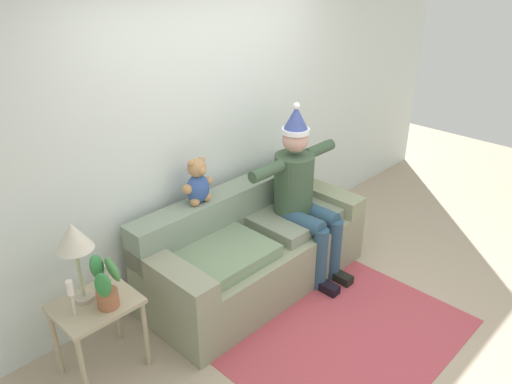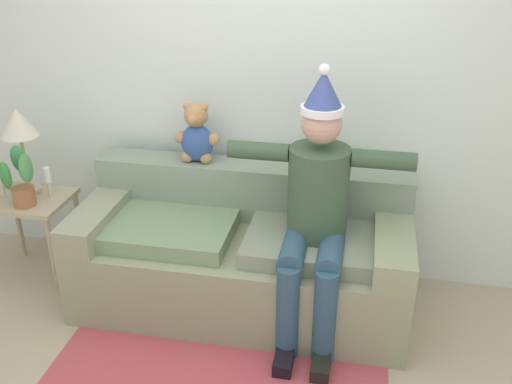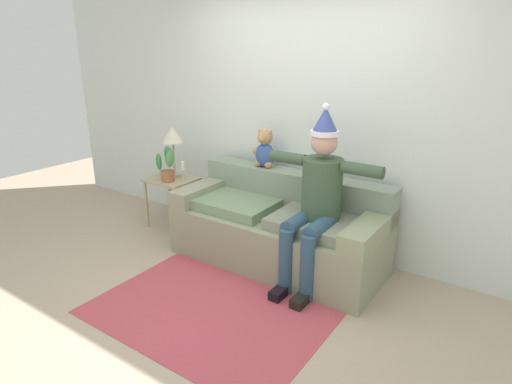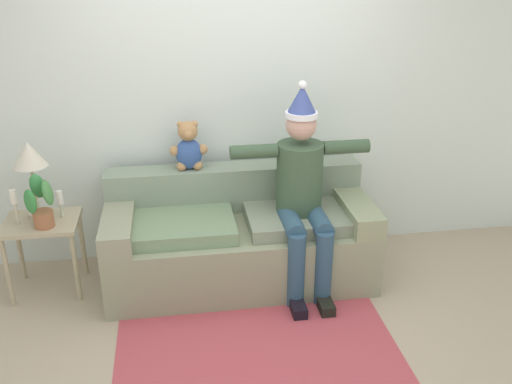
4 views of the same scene
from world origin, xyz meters
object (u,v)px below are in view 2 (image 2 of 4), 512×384
Objects in this scene: side_table at (30,211)px; candle_tall at (0,173)px; candle_short at (48,178)px; table_lamp at (18,127)px; person_seated at (316,206)px; teddy_bear at (197,135)px; couch at (243,254)px; potted_plant at (20,180)px.

side_table is 0.31m from candle_tall.
candle_short reaches higher than side_table.
table_lamp reaches higher than candle_short.
person_seated reaches higher than candle_tall.
person_seated reaches higher than teddy_bear.
table_lamp is (-1.47, 0.12, 0.69)m from couch.
couch is 1.45m from potted_plant.
side_table is 2.19× the size of candle_tall.
side_table is (-1.10, -0.23, -0.52)m from teddy_bear.
candle_short is (-0.95, -0.19, -0.29)m from teddy_bear.
candle_short is at bearing 172.53° from person_seated.
person_seated is at bearing -7.47° from candle_short.
candle_tall is at bearing 179.67° from couch.
table_lamp is at bearing 171.84° from person_seated.
person_seated is 5.93× the size of candle_tall.
person_seated is 1.76m from candle_short.
potted_plant reaches higher than couch.
potted_plant reaches higher than side_table.
candle_short is at bearing -168.52° from teddy_bear.
table_lamp is at bearing 110.88° from potted_plant.
candle_tall is at bearing -139.04° from table_lamp.
candle_tall reaches higher than couch.
person_seated is at bearing -8.16° from table_lamp.
potted_plant is at bearing 177.30° from person_seated.
table_lamp is 0.33m from candle_tall.
teddy_bear is (-0.35, 0.26, 0.66)m from couch.
couch is 0.79m from teddy_bear.
teddy_bear is 1.23m from side_table.
candle_tall is (-0.12, -0.11, -0.28)m from table_lamp.
person_seated is at bearing -27.97° from teddy_bear.
person_seated reaches higher than table_lamp.
candle_short is (-1.74, 0.23, -0.09)m from person_seated.
table_lamp is (-0.03, 0.09, 0.55)m from side_table.
potted_plant reaches higher than candle_short.
potted_plant is (-1.05, -0.33, -0.25)m from teddy_bear.
side_table is (-1.89, 0.19, -0.32)m from person_seated.
potted_plant is (0.07, -0.19, -0.28)m from table_lamp.
couch is 1.34m from candle_short.
table_lamp is 2.19× the size of candle_tall.
side_table is (-1.44, 0.03, 0.14)m from couch.
person_seated reaches higher than side_table.
table_lamp reaches higher than potted_plant.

